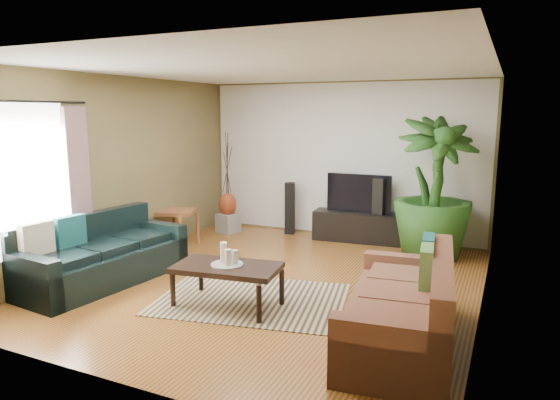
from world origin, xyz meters
The scene contains 27 objects.
floor centered at (0.00, 0.00, 0.00)m, with size 5.50×5.50×0.00m, color #985C27.
ceiling centered at (0.00, 0.00, 2.70)m, with size 5.50×5.50×0.00m, color white.
wall_back centered at (0.00, 2.75, 1.35)m, with size 5.00×5.00×0.00m, color brown.
wall_front centered at (0.00, -2.75, 1.35)m, with size 5.00×5.00×0.00m, color brown.
wall_left centered at (-2.50, 0.00, 1.35)m, with size 5.50×5.50×0.00m, color brown.
wall_right centered at (2.50, 0.00, 1.35)m, with size 5.50×5.50×0.00m, color brown.
backwall_panel centered at (0.00, 2.74, 1.35)m, with size 4.90×4.90×0.00m, color white.
window_pane centered at (-2.48, -1.60, 1.40)m, with size 1.80×1.80×0.00m, color white.
curtain_far centered at (-2.43, -0.85, 1.15)m, with size 0.08×0.35×2.20m, color gray.
curtain_rod centered at (-2.43, -1.60, 2.30)m, with size 0.03×0.03×1.90m, color black.
sofa_left centered at (-2.00, -0.92, 0.42)m, with size 2.19×0.94×0.85m, color black.
sofa_right centered at (1.83, -1.05, 0.42)m, with size 2.06×0.93×0.85m, color brown.
area_rug centered at (0.04, -0.67, 0.01)m, with size 2.17×1.54×0.01m, color tan.
coffee_table centered at (-0.12, -0.96, 0.24)m, with size 1.18×0.64×0.48m, color black.
candle_tray centered at (-0.12, -0.96, 0.49)m, with size 0.36×0.36×0.02m, color #979791.
candle_tall centered at (-0.18, -0.93, 0.62)m, with size 0.07×0.07×0.24m, color beige.
candle_mid centered at (-0.08, -1.00, 0.59)m, with size 0.07×0.07×0.18m, color beige.
candle_short centered at (-0.05, -0.90, 0.57)m, with size 0.07×0.07×0.15m, color beige.
tv_stand centered at (0.40, 2.50, 0.25)m, with size 1.50×0.45×0.50m, color black.
television centered at (0.40, 2.50, 0.83)m, with size 1.10×0.06×0.65m, color black.
speaker_left centered at (-0.88, 2.50, 0.47)m, with size 0.17×0.19×0.93m, color black.
speaker_right centered at (0.77, 2.50, 0.55)m, with size 0.20×0.22×1.10m, color black.
potted_plant centered at (1.67, 2.06, 1.06)m, with size 1.19×1.19×2.13m, color #214D19.
plant_pot centered at (1.67, 2.06, 0.15)m, with size 0.39×0.39×0.31m, color black.
pedestal centered at (-1.94, 2.11, 0.17)m, with size 0.35×0.35×0.35m, color #999996.
vase centered at (-1.94, 2.11, 0.50)m, with size 0.32×0.32×0.44m, color maroon.
side_table centered at (-2.25, 1.00, 0.29)m, with size 0.55×0.55×0.59m, color #935830.
Camera 1 is at (2.70, -5.59, 2.18)m, focal length 32.00 mm.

